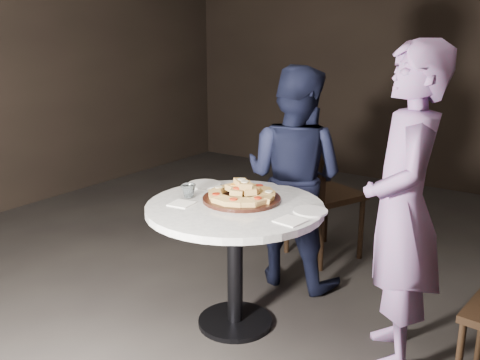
% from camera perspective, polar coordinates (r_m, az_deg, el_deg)
% --- Properties ---
extents(floor, '(7.00, 7.00, 0.00)m').
position_cam_1_polar(floor, '(3.35, 0.17, -14.50)').
color(floor, black).
rests_on(floor, ground).
extents(table, '(1.09, 1.09, 0.75)m').
position_cam_1_polar(table, '(3.02, -0.54, -5.12)').
color(table, black).
rests_on(table, ground).
extents(serving_board, '(0.47, 0.47, 0.02)m').
position_cam_1_polar(serving_board, '(3.04, 0.18, -2.02)').
color(serving_board, black).
rests_on(serving_board, table).
extents(focaccia_pile, '(0.40, 0.40, 0.11)m').
position_cam_1_polar(focaccia_pile, '(3.03, 0.23, -1.30)').
color(focaccia_pile, tan).
rests_on(focaccia_pile, serving_board).
extents(plate_left, '(0.26, 0.26, 0.01)m').
position_cam_1_polar(plate_left, '(3.35, -3.83, -0.45)').
color(plate_left, white).
rests_on(plate_left, table).
extents(plate_right, '(0.19, 0.19, 0.01)m').
position_cam_1_polar(plate_right, '(2.88, 7.52, -3.31)').
color(plate_right, white).
rests_on(plate_right, table).
extents(water_glass, '(0.11, 0.11, 0.08)m').
position_cam_1_polar(water_glass, '(3.10, -5.52, -1.19)').
color(water_glass, silver).
rests_on(water_glass, table).
extents(napkin_near, '(0.14, 0.14, 0.01)m').
position_cam_1_polar(napkin_near, '(3.00, -6.24, -2.53)').
color(napkin_near, white).
rests_on(napkin_near, table).
extents(napkin_far, '(0.15, 0.15, 0.01)m').
position_cam_1_polar(napkin_far, '(2.73, 5.39, -4.35)').
color(napkin_far, white).
rests_on(napkin_far, table).
extents(chair_far, '(0.61, 0.62, 0.99)m').
position_cam_1_polar(chair_far, '(3.97, 8.00, -0.69)').
color(chair_far, black).
rests_on(chair_far, ground).
extents(diner_navy, '(0.74, 0.58, 1.47)m').
position_cam_1_polar(diner_navy, '(3.57, 5.76, 0.28)').
color(diner_navy, black).
rests_on(diner_navy, ground).
extents(diner_teal, '(0.60, 0.71, 1.65)m').
position_cam_1_polar(diner_teal, '(2.77, 16.98, -3.10)').
color(diner_teal, '#83659D').
rests_on(diner_teal, ground).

